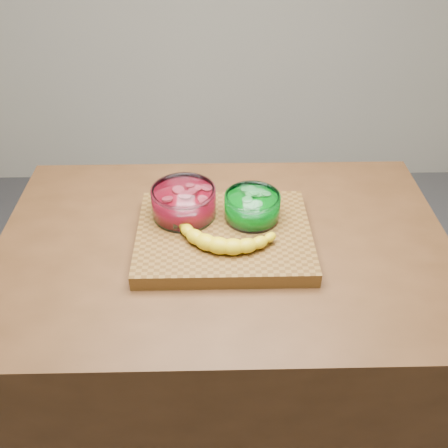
{
  "coord_description": "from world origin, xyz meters",
  "views": [
    {
      "loc": [
        -0.02,
        -1.01,
        1.75
      ],
      "look_at": [
        0.0,
        0.0,
        0.96
      ],
      "focal_mm": 40.0,
      "sensor_mm": 36.0,
      "label": 1
    }
  ],
  "objects": [
    {
      "name": "ground",
      "position": [
        0.0,
        0.0,
        0.0
      ],
      "size": [
        3.5,
        3.5,
        0.0
      ],
      "primitive_type": "plane",
      "color": "#515156",
      "rests_on": "ground"
    },
    {
      "name": "counter",
      "position": [
        0.0,
        0.0,
        0.45
      ],
      "size": [
        1.2,
        0.8,
        0.9
      ],
      "primitive_type": "cube",
      "color": "#523118",
      "rests_on": "ground"
    },
    {
      "name": "banana",
      "position": [
        0.0,
        -0.04,
        0.96
      ],
      "size": [
        0.29,
        0.16,
        0.04
      ],
      "primitive_type": null,
      "color": "yellow",
      "rests_on": "cutting_board"
    },
    {
      "name": "cutting_board",
      "position": [
        0.0,
        0.0,
        0.92
      ],
      "size": [
        0.45,
        0.35,
        0.04
      ],
      "primitive_type": "cube",
      "color": "brown",
      "rests_on": "counter"
    },
    {
      "name": "bowl_green",
      "position": [
        0.08,
        0.05,
        0.97
      ],
      "size": [
        0.15,
        0.15,
        0.07
      ],
      "color": "white",
      "rests_on": "cutting_board"
    },
    {
      "name": "bowl_red",
      "position": [
        -0.1,
        0.07,
        0.98
      ],
      "size": [
        0.17,
        0.17,
        0.08
      ],
      "color": "white",
      "rests_on": "cutting_board"
    }
  ]
}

